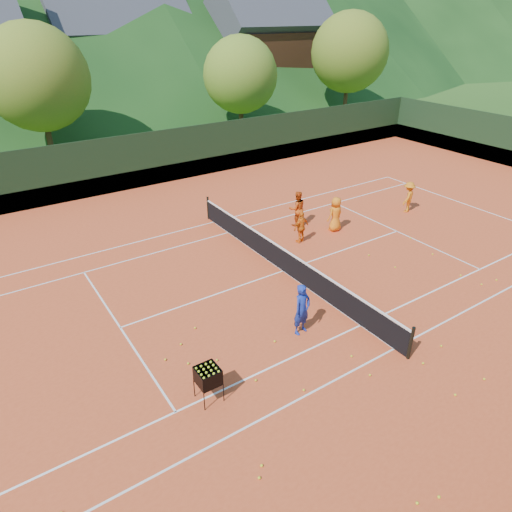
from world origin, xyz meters
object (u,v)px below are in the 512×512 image
chalet_mid (120,56)px  chalet_right (266,49)px  student_d (408,197)px  coach (302,309)px  student_c (335,214)px  student_b (301,227)px  student_a (297,209)px  tennis_net (284,259)px  ball_hopper (208,377)px

chalet_mid → chalet_right: chalet_right is taller
student_d → chalet_mid: size_ratio=0.12×
coach → student_c: size_ratio=1.07×
student_b → student_a: bearing=-131.0°
coach → student_a: bearing=42.8°
chalet_right → student_a: bearing=-122.2°
student_c → coach: bearing=36.8°
tennis_net → ball_hopper: size_ratio=12.07×
student_b → ball_hopper: (-7.59, -5.76, 0.05)m
coach → student_a: (4.83, 6.37, -0.02)m
student_d → coach: bearing=2.4°
chalet_mid → chalet_right: size_ratio=1.06×
coach → chalet_mid: (7.79, 37.31, 4.13)m
student_b → chalet_mid: chalet_mid is taller
coach → chalet_right: bearing=46.8°
student_c → chalet_right: (15.88, 28.33, 4.45)m
student_c → chalet_right: size_ratio=0.13×
ball_hopper → chalet_mid: bearing=73.3°
chalet_mid → chalet_right: bearing=-15.9°
student_b → tennis_net: (-2.10, -1.58, -0.20)m
student_c → chalet_mid: 32.65m
student_b → chalet_right: size_ratio=0.12×
coach → student_b: 6.26m
coach → tennis_net: bearing=51.6°
student_d → chalet_right: size_ratio=0.13×
student_a → chalet_right: 32.14m
student_a → student_b: 1.75m
student_d → ball_hopper: student_d is taller
chalet_mid → student_c: bearing=-93.3°
student_d → ball_hopper: 15.10m
coach → chalet_right: chalet_right is taller
student_c → chalet_mid: (1.88, 32.33, 4.18)m
student_d → chalet_right: 31.18m
student_a → student_b: size_ratio=1.18×
student_d → student_b: bearing=-23.9°
chalet_mid → chalet_right: 14.56m
coach → tennis_net: (1.79, 3.31, -0.34)m
coach → student_b: (3.89, 4.90, -0.14)m
ball_hopper → chalet_right: 42.87m
coach → chalet_right: 40.05m
coach → student_a: coach is taller
student_c → ball_hopper: size_ratio=1.57×
student_a → tennis_net: bearing=59.7°
student_a → ball_hopper: 11.18m
student_a → tennis_net: 4.32m
chalet_right → coach: bearing=-123.2°
student_b → student_c: student_c is taller
student_c → chalet_right: chalet_right is taller
student_b → chalet_right: 33.89m
student_a → chalet_mid: 31.36m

